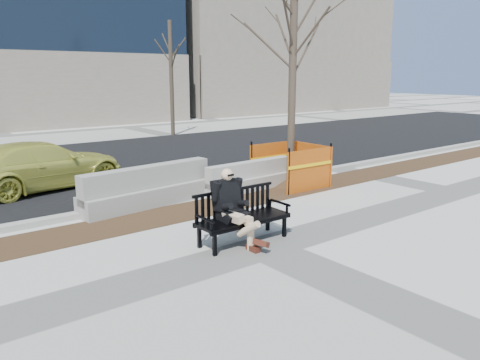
# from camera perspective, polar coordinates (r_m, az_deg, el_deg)

# --- Properties ---
(ground) EXTENTS (120.00, 120.00, 0.00)m
(ground) POSITION_cam_1_polar(r_m,az_deg,el_deg) (7.98, 2.84, -8.12)
(ground) COLOR beige
(ground) RESTS_ON ground
(mulch_strip) EXTENTS (40.00, 1.20, 0.02)m
(mulch_strip) POSITION_cam_1_polar(r_m,az_deg,el_deg) (9.98, -6.99, -3.87)
(mulch_strip) COLOR #47301C
(mulch_strip) RESTS_ON ground
(asphalt_street) EXTENTS (60.00, 10.40, 0.01)m
(asphalt_street) POSITION_cam_1_polar(r_m,az_deg,el_deg) (15.50, -18.96, 1.45)
(asphalt_street) COLOR black
(asphalt_street) RESTS_ON ground
(curb) EXTENTS (60.00, 0.25, 0.12)m
(curb) POSITION_cam_1_polar(r_m,az_deg,el_deg) (10.77, -9.62, -2.43)
(curb) COLOR #9E9B93
(curb) RESTS_ON ground
(bench) EXTENTS (1.73, 0.64, 0.92)m
(bench) POSITION_cam_1_polar(r_m,az_deg,el_deg) (8.21, 0.39, -7.49)
(bench) COLOR black
(bench) RESTS_ON ground
(seated_man) EXTENTS (0.57, 0.93, 1.30)m
(seated_man) POSITION_cam_1_polar(r_m,az_deg,el_deg) (8.12, -1.14, -7.75)
(seated_man) COLOR black
(seated_man) RESTS_ON ground
(tree_fence) EXTENTS (2.33, 2.33, 5.71)m
(tree_fence) POSITION_cam_1_polar(r_m,az_deg,el_deg) (12.32, 6.04, -0.70)
(tree_fence) COLOR #D65914
(tree_fence) RESTS_ON ground
(sedan) EXTENTS (4.40, 2.45, 1.20)m
(sedan) POSITION_cam_1_polar(r_m,az_deg,el_deg) (12.93, -22.60, -0.97)
(sedan) COLOR #C4C34B
(sedan) RESTS_ON ground
(jersey_barrier_left) EXTENTS (3.17, 0.95, 0.90)m
(jersey_barrier_left) POSITION_cam_1_polar(r_m,az_deg,el_deg) (10.60, -10.95, -3.05)
(jersey_barrier_left) COLOR gray
(jersey_barrier_left) RESTS_ON ground
(jersey_barrier_right) EXTENTS (2.58, 0.61, 0.73)m
(jersey_barrier_right) POSITION_cam_1_polar(r_m,az_deg,el_deg) (11.80, 1.17, -1.22)
(jersey_barrier_right) COLOR #A29F98
(jersey_barrier_right) RESTS_ON ground
(far_tree_right) EXTENTS (2.52, 2.52, 5.65)m
(far_tree_right) POSITION_cam_1_polar(r_m,az_deg,el_deg) (22.78, -8.08, 5.39)
(far_tree_right) COLOR #44382B
(far_tree_right) RESTS_ON ground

